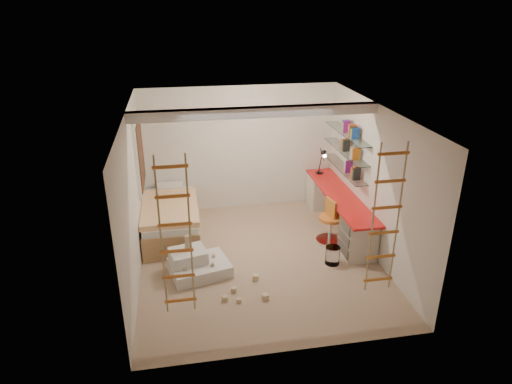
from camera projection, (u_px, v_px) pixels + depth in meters
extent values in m
plane|color=tan|center=(259.00, 260.00, 7.91)|extent=(4.50, 4.50, 0.00)
cube|color=white|center=(256.00, 112.00, 7.18)|extent=(4.00, 0.18, 0.16)
cube|color=white|center=(139.00, 154.00, 8.33)|extent=(0.06, 1.15, 1.35)
cube|color=#4C2D1E|center=(141.00, 154.00, 8.34)|extent=(0.02, 1.00, 1.20)
cylinder|color=white|center=(333.00, 255.00, 7.74)|extent=(0.25, 0.25, 0.31)
cube|color=red|center=(340.00, 195.00, 8.64)|extent=(0.55, 2.80, 0.04)
cube|color=beige|center=(321.00, 191.00, 9.79)|extent=(0.52, 0.55, 0.71)
cube|color=beige|center=(358.00, 238.00, 7.89)|extent=(0.52, 0.55, 0.71)
cube|color=#4C4742|center=(345.00, 226.00, 7.74)|extent=(0.02, 0.50, 0.18)
cube|color=#4C4742|center=(344.00, 237.00, 7.83)|extent=(0.02, 0.50, 0.18)
cube|color=#4C4742|center=(343.00, 248.00, 7.92)|extent=(0.02, 0.50, 0.18)
cube|color=white|center=(344.00, 169.00, 8.77)|extent=(0.25, 1.80, 0.01)
cube|color=white|center=(345.00, 151.00, 8.64)|extent=(0.25, 1.80, 0.01)
cube|color=white|center=(347.00, 133.00, 8.50)|extent=(0.25, 1.80, 0.01)
cube|color=#AD7F51|center=(171.00, 223.00, 8.69)|extent=(1.00, 2.00, 0.45)
cube|color=white|center=(170.00, 209.00, 8.58)|extent=(0.95, 1.95, 0.12)
cube|color=#FF9935|center=(170.00, 207.00, 8.40)|extent=(1.02, 1.60, 0.10)
cube|color=white|center=(169.00, 187.00, 9.26)|extent=(0.55, 0.35, 0.12)
cylinder|color=black|center=(320.00, 173.00, 9.67)|extent=(0.14, 0.14, 0.02)
cylinder|color=black|center=(320.00, 164.00, 9.59)|extent=(0.02, 0.15, 0.36)
cylinder|color=black|center=(322.00, 154.00, 9.40)|extent=(0.02, 0.27, 0.20)
cone|color=black|center=(324.00, 154.00, 9.27)|extent=(0.12, 0.14, 0.15)
cylinder|color=#FFEABF|center=(325.00, 156.00, 9.25)|extent=(0.08, 0.04, 0.08)
cylinder|color=orange|center=(331.00, 218.00, 8.30)|extent=(0.52, 0.52, 0.06)
cube|color=#BE6D24|center=(331.00, 208.00, 8.26)|extent=(0.11, 0.33, 0.31)
cylinder|color=silver|center=(330.00, 229.00, 8.38)|extent=(0.06, 0.06, 0.43)
cylinder|color=silver|center=(329.00, 240.00, 8.48)|extent=(0.59, 0.59, 0.05)
cube|color=silver|center=(200.00, 268.00, 7.48)|extent=(1.07, 0.92, 0.21)
cube|color=silver|center=(188.00, 256.00, 7.43)|extent=(0.66, 0.58, 0.21)
cube|color=#CCB284|center=(188.00, 248.00, 7.37)|extent=(0.10, 0.10, 0.08)
cube|color=#CCB284|center=(187.00, 244.00, 7.34)|extent=(0.08, 0.08, 0.07)
cube|color=#CCB284|center=(187.00, 239.00, 7.30)|extent=(0.07, 0.07, 0.12)
cube|color=#CCB284|center=(212.00, 264.00, 7.33)|extent=(0.06, 0.06, 0.06)
cube|color=#CCB284|center=(213.00, 256.00, 7.57)|extent=(0.06, 0.06, 0.06)
cube|color=#CCB284|center=(185.00, 268.00, 7.23)|extent=(0.06, 0.06, 0.06)
cube|color=#CCB284|center=(265.00, 297.00, 6.86)|extent=(0.07, 0.07, 0.07)
cube|color=#CCB284|center=(225.00, 298.00, 6.83)|extent=(0.07, 0.07, 0.07)
cube|color=#CCB284|center=(256.00, 278.00, 7.34)|extent=(0.07, 0.07, 0.07)
cube|color=#CCB284|center=(239.00, 300.00, 6.79)|extent=(0.07, 0.07, 0.07)
cube|color=#CCB284|center=(234.00, 290.00, 7.03)|extent=(0.07, 0.07, 0.07)
cube|color=#262626|center=(344.00, 163.00, 8.73)|extent=(0.14, 0.46, 0.22)
cube|color=#1E722D|center=(346.00, 145.00, 8.59)|extent=(0.14, 0.64, 0.22)
cube|color=red|center=(347.00, 127.00, 8.45)|extent=(0.14, 0.70, 0.22)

